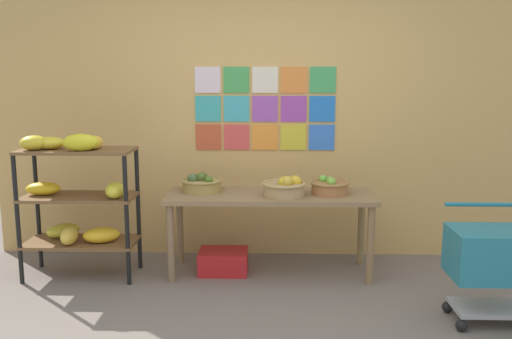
{
  "coord_description": "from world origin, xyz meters",
  "views": [
    {
      "loc": [
        0.11,
        -3.2,
        1.69
      ],
      "look_at": [
        -0.01,
        1.06,
        0.95
      ],
      "focal_mm": 39.12,
      "sensor_mm": 36.0,
      "label": 1
    }
  ],
  "objects": [
    {
      "name": "fruit_basket_right",
      "position": [
        0.22,
        1.28,
        0.77
      ],
      "size": [
        0.36,
        0.36,
        0.18
      ],
      "color": "tan",
      "rests_on": "display_table"
    },
    {
      "name": "banana_shelf_unit",
      "position": [
        -1.48,
        1.23,
        0.71
      ],
      "size": [
        0.92,
        0.48,
        1.22
      ],
      "color": "black",
      "rests_on": "ground"
    },
    {
      "name": "shopping_cart",
      "position": [
        1.63,
        0.44,
        0.46
      ],
      "size": [
        0.6,
        0.44,
        0.79
      ],
      "rotation": [
        0.0,
        0.0,
        0.09
      ],
      "color": "black",
      "rests_on": "ground"
    },
    {
      "name": "display_table",
      "position": [
        0.1,
        1.37,
        0.61
      ],
      "size": [
        1.74,
        0.59,
        0.69
      ],
      "color": "olive",
      "rests_on": "ground"
    },
    {
      "name": "fruit_basket_back_right",
      "position": [
        -0.49,
        1.46,
        0.76
      ],
      "size": [
        0.35,
        0.35,
        0.17
      ],
      "color": "#A78D47",
      "rests_on": "display_table"
    },
    {
      "name": "produce_crate_under_table",
      "position": [
        -0.3,
        1.36,
        0.1
      ],
      "size": [
        0.41,
        0.31,
        0.19
      ],
      "primitive_type": "cube",
      "color": "red",
      "rests_on": "ground"
    },
    {
      "name": "fruit_basket_back_left",
      "position": [
        0.6,
        1.38,
        0.76
      ],
      "size": [
        0.33,
        0.33,
        0.15
      ],
      "color": "#A46C3D",
      "rests_on": "display_table"
    },
    {
      "name": "back_wall_with_art",
      "position": [
        0.0,
        1.9,
        1.43
      ],
      "size": [
        4.92,
        0.07,
        2.86
      ],
      "color": "tan",
      "rests_on": "ground"
    }
  ]
}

